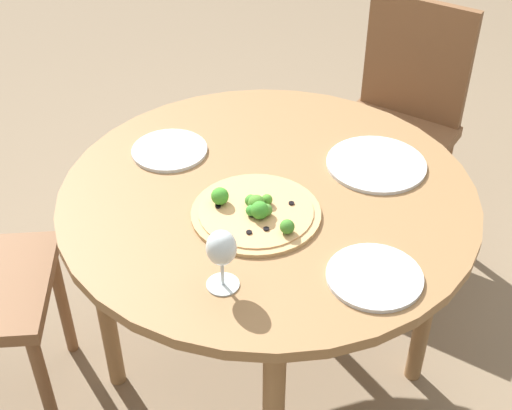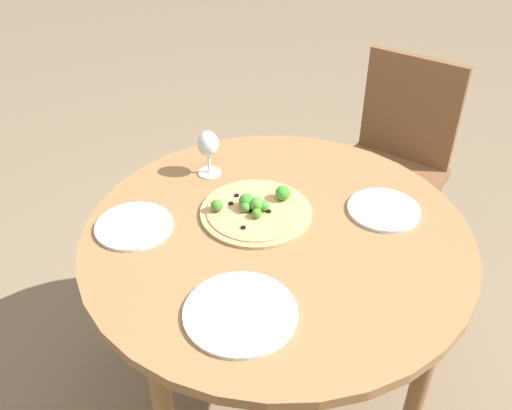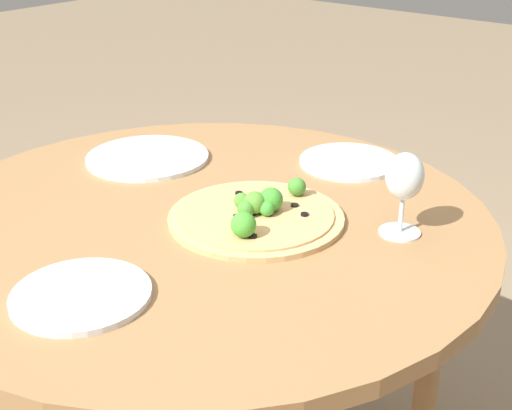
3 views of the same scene
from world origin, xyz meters
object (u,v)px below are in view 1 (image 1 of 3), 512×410
Objects in this scene: chair at (397,121)px; plate_side at (170,150)px; wine_glass at (222,250)px; plate_far at (374,277)px; pizza at (255,211)px; plate_near at (376,164)px.

chair is 0.94m from plate_side.
plate_far is at bearing 47.56° from wine_glass.
pizza is 1.53× the size of plate_side.
wine_glass is at bearing -85.31° from chair.
chair reaches higher than plate_side.
wine_glass is 0.55m from plate_side.
pizza reaches higher than plate_far.
chair reaches higher than wine_glass.
wine_glass reaches higher than plate_side.
plate_far is at bearing 3.62° from pizza.
wine_glass is at bearing -86.88° from plate_near.
pizza is 2.14× the size of wine_glass.
plate_side is at bearing 178.66° from plate_far.
chair is 1.25m from wine_glass.
plate_far is 0.70m from plate_side.
pizza is 0.34m from plate_far.
pizza is 1.49× the size of plate_far.
wine_glass is 0.60m from plate_near.
pizza reaches higher than plate_near.
plate_near and plate_side have the same top height.
plate_near is 0.56m from plate_side.
plate_far is (0.22, 0.24, -0.09)m from wine_glass.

